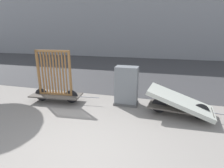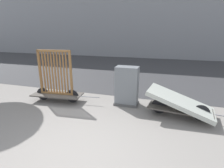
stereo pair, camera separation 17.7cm
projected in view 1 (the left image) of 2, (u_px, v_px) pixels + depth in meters
The scene contains 5 objects.
ground_plane at pixel (78, 159), 3.48m from camera, with size 60.00×60.00×0.00m, color gray.
road_strip at pixel (138, 69), 11.94m from camera, with size 56.00×10.97×0.01m.
bike_cart_with_bedframe at pixel (56, 86), 6.18m from camera, with size 2.51×0.87×1.86m.
bike_cart_with_mattress at pixel (180, 102), 5.17m from camera, with size 2.57×1.20×0.82m.
utility_cabinet at pixel (126, 87), 5.96m from camera, with size 0.81×0.51×1.34m.
Camera 1 is at (1.42, -2.62, 2.43)m, focal length 28.00 mm.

